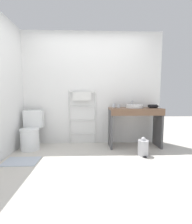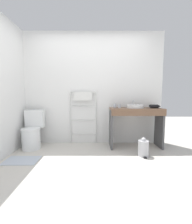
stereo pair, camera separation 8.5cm
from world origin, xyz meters
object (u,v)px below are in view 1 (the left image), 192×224
(cup_near_edge, at_px, (119,106))
(trash_bin, at_px, (143,147))
(cup_near_wall, at_px, (114,106))
(hair_dryer, at_px, (153,106))
(towel_radiator, at_px, (82,105))
(toilet, at_px, (31,133))
(sink_basin, at_px, (134,106))

(cup_near_edge, distance_m, trash_bin, 1.03)
(cup_near_wall, xyz_separation_m, hair_dryer, (0.81, -0.18, -0.01))
(towel_radiator, bearing_deg, cup_near_wall, -6.55)
(cup_near_edge, relative_size, trash_bin, 0.23)
(towel_radiator, distance_m, trash_bin, 1.57)
(toilet, xyz_separation_m, cup_near_edge, (1.87, 0.18, 0.55))
(toilet, height_order, cup_near_wall, cup_near_wall)
(sink_basin, relative_size, hair_dryer, 1.62)
(toilet, height_order, trash_bin, toilet)
(towel_radiator, xyz_separation_m, cup_near_wall, (0.71, -0.08, -0.01))
(cup_near_wall, xyz_separation_m, cup_near_edge, (0.10, -0.04, -0.00))
(hair_dryer, distance_m, trash_bin, 0.95)
(cup_near_wall, relative_size, cup_near_edge, 1.10)
(hair_dryer, bearing_deg, trash_bin, -126.90)
(sink_basin, distance_m, hair_dryer, 0.40)
(hair_dryer, bearing_deg, towel_radiator, 170.33)
(cup_near_edge, xyz_separation_m, trash_bin, (0.35, -0.63, -0.73))
(cup_near_wall, bearing_deg, hair_dryer, -12.35)
(toilet, distance_m, trash_bin, 2.27)
(hair_dryer, bearing_deg, cup_near_wall, 167.65)
(cup_near_edge, bearing_deg, towel_radiator, 171.74)
(towel_radiator, height_order, trash_bin, towel_radiator)
(toilet, xyz_separation_m, sink_basin, (2.18, 0.06, 0.55))
(sink_basin, bearing_deg, cup_near_wall, 160.08)
(cup_near_wall, xyz_separation_m, trash_bin, (0.45, -0.67, -0.74))
(toilet, relative_size, cup_near_edge, 10.04)
(hair_dryer, height_order, trash_bin, hair_dryer)
(sink_basin, bearing_deg, towel_radiator, 168.34)
(toilet, relative_size, hair_dryer, 3.68)
(cup_near_wall, relative_size, hair_dryer, 0.40)
(cup_near_wall, bearing_deg, toilet, -173.13)
(sink_basin, bearing_deg, cup_near_edge, 160.06)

